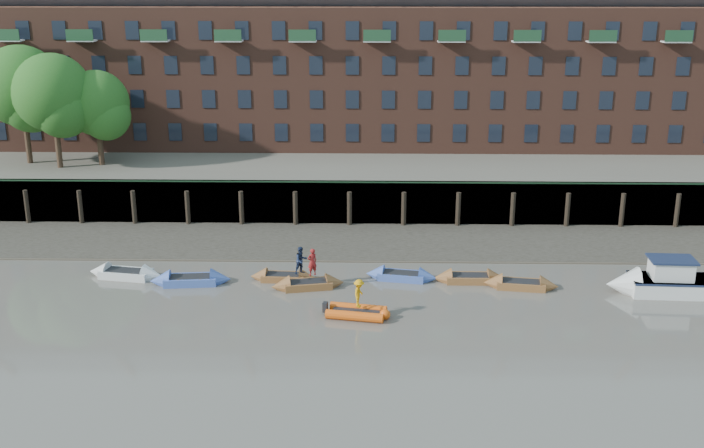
{
  "coord_description": "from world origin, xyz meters",
  "views": [
    {
      "loc": [
        -0.6,
        -36.4,
        18.4
      ],
      "look_at": [
        -1.61,
        12.0,
        3.2
      ],
      "focal_mm": 42.0,
      "sensor_mm": 36.0,
      "label": 1
    }
  ],
  "objects_px": {
    "rowboat_6": "(521,284)",
    "person_rower_b": "(301,260)",
    "rowboat_0": "(126,274)",
    "person_rower_a": "(312,262)",
    "rowboat_4": "(401,276)",
    "motor_launch": "(657,282)",
    "rowboat_1": "(191,280)",
    "person_rib_crew": "(359,293)",
    "rowboat_3": "(308,285)",
    "rib_tender": "(359,312)",
    "rowboat_5": "(469,278)",
    "rowboat_2": "(283,277)"
  },
  "relations": [
    {
      "from": "person_rower_b",
      "to": "person_rower_a",
      "type": "bearing_deg",
      "value": -56.53
    },
    {
      "from": "rowboat_5",
      "to": "rowboat_3",
      "type": "bearing_deg",
      "value": -172.76
    },
    {
      "from": "rowboat_1",
      "to": "rowboat_4",
      "type": "height_order",
      "value": "rowboat_1"
    },
    {
      "from": "rowboat_4",
      "to": "motor_launch",
      "type": "xyz_separation_m",
      "value": [
        14.94,
        -1.94,
        0.48
      ]
    },
    {
      "from": "motor_launch",
      "to": "rib_tender",
      "type": "bearing_deg",
      "value": 15.11
    },
    {
      "from": "rowboat_3",
      "to": "person_rower_a",
      "type": "height_order",
      "value": "person_rower_a"
    },
    {
      "from": "motor_launch",
      "to": "person_rower_b",
      "type": "bearing_deg",
      "value": 1.34
    },
    {
      "from": "rowboat_4",
      "to": "rowboat_3",
      "type": "bearing_deg",
      "value": -154.32
    },
    {
      "from": "rowboat_6",
      "to": "rib_tender",
      "type": "bearing_deg",
      "value": -147.11
    },
    {
      "from": "rowboat_2",
      "to": "person_rower_b",
      "type": "height_order",
      "value": "person_rower_b"
    },
    {
      "from": "rowboat_2",
      "to": "person_rower_b",
      "type": "relative_size",
      "value": 2.47
    },
    {
      "from": "rowboat_2",
      "to": "person_rower_a",
      "type": "distance_m",
      "value": 2.73
    },
    {
      "from": "person_rower_a",
      "to": "rowboat_4",
      "type": "bearing_deg",
      "value": 163.86
    },
    {
      "from": "rowboat_4",
      "to": "motor_launch",
      "type": "bearing_deg",
      "value": 2.7
    },
    {
      "from": "rib_tender",
      "to": "person_rower_a",
      "type": "height_order",
      "value": "person_rower_a"
    },
    {
      "from": "rowboat_0",
      "to": "person_rower_b",
      "type": "height_order",
      "value": "person_rower_b"
    },
    {
      "from": "rowboat_0",
      "to": "rowboat_4",
      "type": "distance_m",
      "value": 17.02
    },
    {
      "from": "rowboat_2",
      "to": "rowboat_5",
      "type": "height_order",
      "value": "rowboat_5"
    },
    {
      "from": "rib_tender",
      "to": "person_rower_a",
      "type": "xyz_separation_m",
      "value": [
        -2.83,
        4.08,
        1.43
      ]
    },
    {
      "from": "motor_launch",
      "to": "person_rib_crew",
      "type": "xyz_separation_m",
      "value": [
        -17.48,
        -3.71,
        0.65
      ]
    },
    {
      "from": "rowboat_1",
      "to": "rowboat_0",
      "type": "bearing_deg",
      "value": 161.07
    },
    {
      "from": "rowboat_5",
      "to": "rowboat_0",
      "type": "bearing_deg",
      "value": 179.25
    },
    {
      "from": "rowboat_4",
      "to": "person_rib_crew",
      "type": "distance_m",
      "value": 6.3
    },
    {
      "from": "rowboat_1",
      "to": "rowboat_5",
      "type": "distance_m",
      "value": 16.96
    },
    {
      "from": "rowboat_4",
      "to": "rowboat_5",
      "type": "distance_m",
      "value": 4.15
    },
    {
      "from": "rowboat_1",
      "to": "rowboat_2",
      "type": "distance_m",
      "value": 5.6
    },
    {
      "from": "rowboat_6",
      "to": "person_rower_a",
      "type": "height_order",
      "value": "person_rower_a"
    },
    {
      "from": "rib_tender",
      "to": "motor_launch",
      "type": "distance_m",
      "value": 17.88
    },
    {
      "from": "rowboat_4",
      "to": "rib_tender",
      "type": "height_order",
      "value": "rowboat_4"
    },
    {
      "from": "rowboat_1",
      "to": "rib_tender",
      "type": "relative_size",
      "value": 1.39
    },
    {
      "from": "rowboat_3",
      "to": "motor_launch",
      "type": "height_order",
      "value": "motor_launch"
    },
    {
      "from": "rowboat_5",
      "to": "person_rower_a",
      "type": "relative_size",
      "value": 2.67
    },
    {
      "from": "rowboat_0",
      "to": "rib_tender",
      "type": "relative_size",
      "value": 1.4
    },
    {
      "from": "rowboat_5",
      "to": "person_rower_b",
      "type": "height_order",
      "value": "person_rower_b"
    },
    {
      "from": "rowboat_6",
      "to": "person_rower_b",
      "type": "height_order",
      "value": "person_rower_b"
    },
    {
      "from": "rowboat_4",
      "to": "rowboat_6",
      "type": "relative_size",
      "value": 1.0
    },
    {
      "from": "rowboat_6",
      "to": "rowboat_1",
      "type": "bearing_deg",
      "value": -172.55
    },
    {
      "from": "rowboat_3",
      "to": "rowboat_6",
      "type": "xyz_separation_m",
      "value": [
        12.74,
        0.28,
        0.0
      ]
    },
    {
      "from": "rowboat_0",
      "to": "rowboat_2",
      "type": "height_order",
      "value": "rowboat_0"
    },
    {
      "from": "rowboat_5",
      "to": "rowboat_4",
      "type": "bearing_deg",
      "value": 175.42
    },
    {
      "from": "rowboat_0",
      "to": "rowboat_5",
      "type": "distance_m",
      "value": 21.16
    },
    {
      "from": "rowboat_6",
      "to": "motor_launch",
      "type": "distance_m",
      "value": 7.89
    },
    {
      "from": "motor_launch",
      "to": "rowboat_3",
      "type": "bearing_deg",
      "value": 1.88
    },
    {
      "from": "rowboat_0",
      "to": "person_rower_a",
      "type": "distance_m",
      "value": 11.86
    },
    {
      "from": "rib_tender",
      "to": "person_rower_a",
      "type": "bearing_deg",
      "value": 135.34
    },
    {
      "from": "rowboat_6",
      "to": "person_rower_a",
      "type": "distance_m",
      "value": 12.54
    },
    {
      "from": "rowboat_4",
      "to": "rowboat_1",
      "type": "bearing_deg",
      "value": -165.26
    },
    {
      "from": "rowboat_0",
      "to": "person_rib_crew",
      "type": "relative_size",
      "value": 3.13
    },
    {
      "from": "rowboat_2",
      "to": "rowboat_5",
      "type": "relative_size",
      "value": 0.93
    },
    {
      "from": "motor_launch",
      "to": "person_rower_b",
      "type": "xyz_separation_m",
      "value": [
        -20.98,
        0.58,
        0.98
      ]
    }
  ]
}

